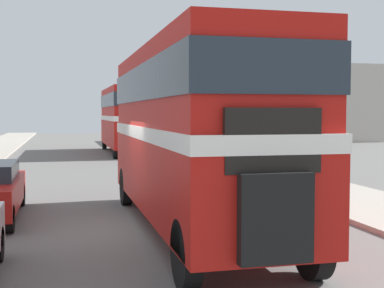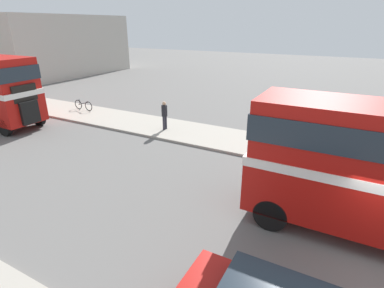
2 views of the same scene
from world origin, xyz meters
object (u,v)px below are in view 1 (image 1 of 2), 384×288
Objects in this scene: double_decker_bus at (192,123)px; pedestrian_walking at (241,147)px; bus_distant at (126,115)px; bicycle_on_pavement at (213,149)px.

pedestrian_walking is (5.33, 12.00, -1.37)m from double_decker_bus.
bus_distant is at bearing 86.91° from double_decker_bus.
bicycle_on_pavement is (4.86, -4.20, -2.10)m from bus_distant.
bicycle_on_pavement is at bearing -40.84° from bus_distant.
pedestrian_walking reaches higher than bicycle_on_pavement.
pedestrian_walking is 7.87m from bicycle_on_pavement.
bus_distant is at bearing 139.16° from bicycle_on_pavement.
pedestrian_walking is (4.03, -12.00, -1.48)m from bus_distant.
double_decker_bus is 24.04m from bus_distant.
bus_distant reaches higher than bicycle_on_pavement.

